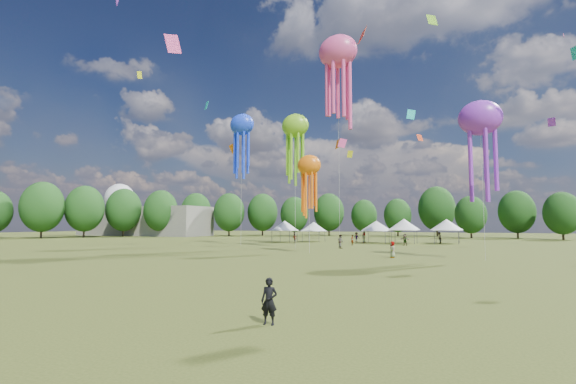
% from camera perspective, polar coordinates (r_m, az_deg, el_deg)
% --- Properties ---
extents(ground, '(300.00, 300.00, 0.00)m').
position_cam_1_polar(ground, '(20.24, -16.39, -13.95)').
color(ground, '#384416').
rests_on(ground, ground).
extents(observer_main, '(0.61, 0.45, 1.55)m').
position_cam_1_polar(observer_main, '(13.95, -2.70, -15.26)').
color(observer_main, black).
rests_on(observer_main, ground).
extents(spectator_near, '(1.15, 1.14, 1.87)m').
position_cam_1_polar(spectator_near, '(55.59, 7.50, -7.01)').
color(spectator_near, gray).
rests_on(spectator_near, ground).
extents(spectators_far, '(23.96, 33.02, 1.92)m').
position_cam_1_polar(spectators_far, '(67.31, 13.24, -6.53)').
color(spectators_far, gray).
rests_on(spectators_far, ground).
extents(festival_tents, '(32.43, 11.88, 4.21)m').
position_cam_1_polar(festival_tents, '(72.16, 11.46, -4.69)').
color(festival_tents, '#47474C').
rests_on(festival_tents, ground).
extents(show_kites, '(38.16, 16.45, 30.84)m').
position_cam_1_polar(show_kites, '(56.55, 5.36, 11.93)').
color(show_kites, '#7BC921').
rests_on(show_kites, ground).
extents(small_kites, '(75.40, 67.18, 44.95)m').
position_cam_1_polar(small_kites, '(62.66, 12.63, 19.74)').
color(small_kites, '#7BC921').
rests_on(small_kites, ground).
extents(treeline, '(201.57, 95.24, 13.43)m').
position_cam_1_polar(treeline, '(79.55, 12.19, -2.14)').
color(treeline, '#38281C').
rests_on(treeline, ground).
extents(hangar, '(40.00, 12.00, 8.00)m').
position_cam_1_polar(hangar, '(121.73, -19.90, -3.96)').
color(hangar, gray).
rests_on(hangar, ground).
extents(radome, '(9.00, 9.00, 16.00)m').
position_cam_1_polar(radome, '(137.55, -22.86, -1.42)').
color(radome, white).
rests_on(radome, ground).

